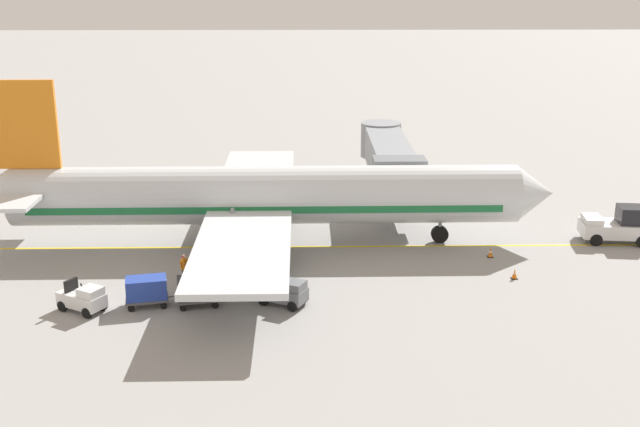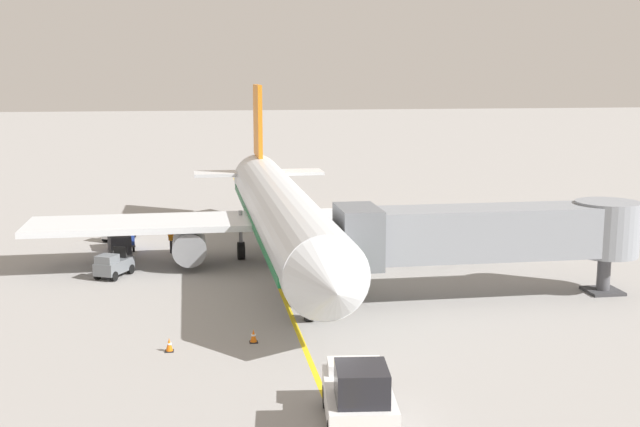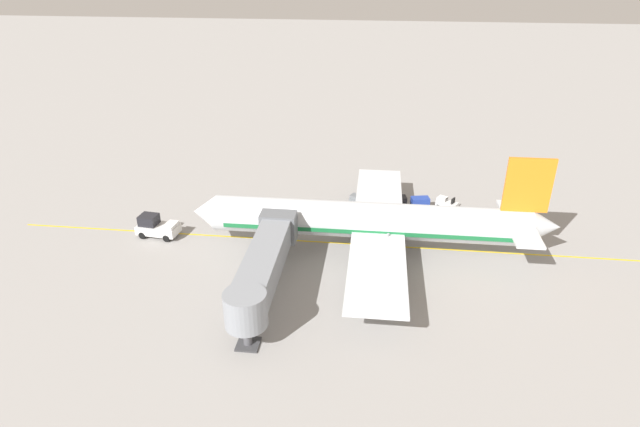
{
  "view_description": "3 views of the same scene",
  "coord_description": "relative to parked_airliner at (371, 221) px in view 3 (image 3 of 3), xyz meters",
  "views": [
    {
      "loc": [
        47.4,
        3.93,
        16.82
      ],
      "look_at": [
        1.16,
        4.75,
        2.59
      ],
      "focal_mm": 43.98,
      "sensor_mm": 36.0,
      "label": 1
    },
    {
      "loc": [
        4.48,
        48.63,
        11.59
      ],
      "look_at": [
        -2.83,
        2.69,
        3.37
      ],
      "focal_mm": 45.02,
      "sensor_mm": 36.0,
      "label": 2
    },
    {
      "loc": [
        -48.33,
        0.71,
        27.89
      ],
      "look_at": [
        -0.64,
        6.39,
        3.73
      ],
      "focal_mm": 29.41,
      "sensor_mm": 36.0,
      "label": 3
    }
  ],
  "objects": [
    {
      "name": "safety_cone_nose_right",
      "position": [
        2.75,
        14.17,
        -2.9
      ],
      "size": [
        0.36,
        0.36,
        0.59
      ],
      "color": "black",
      "rests_on": "ground"
    },
    {
      "name": "pushback_tractor",
      "position": [
        -0.05,
        23.12,
        -2.09
      ],
      "size": [
        2.68,
        4.62,
        2.4
      ],
      "color": "silver",
      "rests_on": "ground"
    },
    {
      "name": "baggage_tug_trailing",
      "position": [
        10.43,
        -8.79,
        -2.47
      ],
      "size": [
        2.3,
        2.76,
        1.62
      ],
      "color": "silver",
      "rests_on": "ground"
    },
    {
      "name": "gate_lead_in_line",
      "position": [
        0.66,
        -1.1,
        -3.18
      ],
      "size": [
        0.24,
        80.0,
        0.01
      ],
      "primitive_type": "cube",
      "color": "gold",
      "rests_on": "ground"
    },
    {
      "name": "baggage_cart_front",
      "position": [
        9.83,
        -2.91,
        -2.24
      ],
      "size": [
        1.71,
        2.98,
        1.58
      ],
      "color": "#4C4C51",
      "rests_on": "ground"
    },
    {
      "name": "baggage_tug_lead",
      "position": [
        9.82,
        1.62,
        -2.47
      ],
      "size": [
        2.21,
        2.77,
        1.62
      ],
      "color": "slate",
      "rests_on": "ground"
    },
    {
      "name": "jet_bridge",
      "position": [
        -9.88,
        9.06,
        0.27
      ],
      "size": [
        16.03,
        3.5,
        4.98
      ],
      "color": "gray",
      "rests_on": "ground"
    },
    {
      "name": "parked_airliner",
      "position": [
        0.0,
        0.0,
        0.0
      ],
      "size": [
        30.04,
        37.22,
        10.63
      ],
      "color": "silver",
      "rests_on": "ground"
    },
    {
      "name": "baggage_cart_second_in_train",
      "position": [
        9.85,
        -5.61,
        -2.24
      ],
      "size": [
        1.71,
        2.98,
        1.58
      ],
      "color": "#4C4C51",
      "rests_on": "ground"
    },
    {
      "name": "ground_crew_wing_walker",
      "position": [
        6.62,
        -4.09,
        -2.23
      ],
      "size": [
        0.64,
        0.5,
        1.69
      ],
      "color": "#232328",
      "rests_on": "ground"
    },
    {
      "name": "safety_cone_nose_left",
      "position": [
        6.34,
        14.75,
        -2.9
      ],
      "size": [
        0.36,
        0.36,
        0.59
      ],
      "color": "black",
      "rests_on": "ground"
    },
    {
      "name": "ground_plane",
      "position": [
        0.66,
        -1.1,
        -3.19
      ],
      "size": [
        400.0,
        400.0,
        0.0
      ],
      "primitive_type": "plane",
      "color": "gray"
    }
  ]
}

